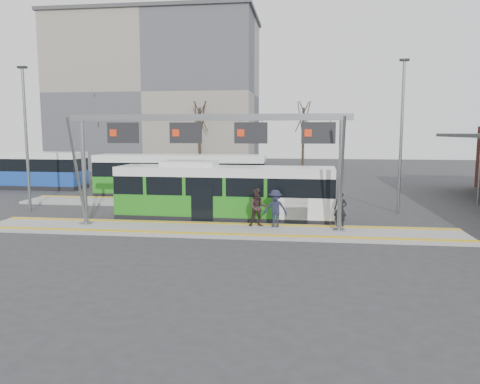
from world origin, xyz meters
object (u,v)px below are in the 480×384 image
object	(u,v)px
gantry	(210,137)
passenger_c	(275,209)
hero_bus	(224,193)
passenger_a	(340,210)
passenger_b	(258,207)

from	to	relation	value
gantry	passenger_c	world-z (taller)	gantry
hero_bus	passenger_a	distance (m)	6.05
passenger_c	hero_bus	bearing A→B (deg)	151.07
passenger_a	passenger_c	distance (m)	3.02
gantry	hero_bus	xyz separation A→B (m)	(0.19, 2.63, -2.90)
hero_bus	passenger_c	bearing A→B (deg)	-37.24
hero_bus	passenger_b	bearing A→B (deg)	-46.24
passenger_b	passenger_c	size ratio (longest dim) A/B	1.03
passenger_b	passenger_c	xyz separation A→B (m)	(0.82, -0.08, -0.02)
passenger_a	passenger_b	size ratio (longest dim) A/B	0.92
gantry	passenger_b	xyz separation A→B (m)	(2.14, 0.49, -3.26)
hero_bus	passenger_c	size ratio (longest dim) A/B	6.43
passenger_b	passenger_c	bearing A→B (deg)	-16.51
hero_bus	passenger_c	world-z (taller)	hero_bus
gantry	passenger_b	world-z (taller)	gantry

